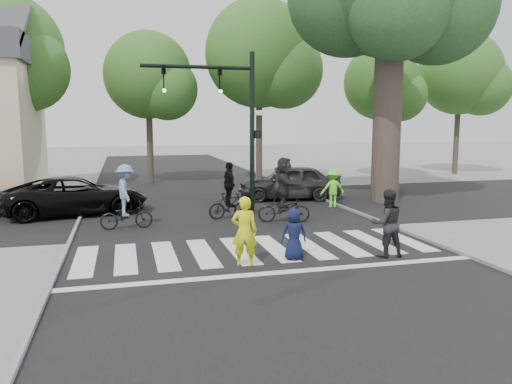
{
  "coord_description": "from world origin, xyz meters",
  "views": [
    {
      "loc": [
        -3.45,
        -11.88,
        3.5
      ],
      "look_at": [
        0.5,
        3.0,
        1.3
      ],
      "focal_mm": 35.0,
      "sensor_mm": 36.0,
      "label": 1
    }
  ],
  "objects_px": {
    "pedestrian_woman": "(244,231)",
    "cyclist_right": "(284,194)",
    "car_grey": "(289,182)",
    "traffic_signal": "(230,110)",
    "car_suv": "(77,196)",
    "pedestrian_adult": "(387,223)",
    "pedestrian_child": "(294,234)",
    "cyclist_left": "(126,201)",
    "cyclist_mid": "(229,195)"
  },
  "relations": [
    {
      "from": "car_suv",
      "to": "cyclist_left",
      "type": "bearing_deg",
      "value": -160.62
    },
    {
      "from": "cyclist_left",
      "to": "car_grey",
      "type": "xyz_separation_m",
      "value": [
        7.12,
        4.54,
        -0.14
      ]
    },
    {
      "from": "pedestrian_woman",
      "to": "pedestrian_child",
      "type": "relative_size",
      "value": 1.29
    },
    {
      "from": "pedestrian_child",
      "to": "car_grey",
      "type": "xyz_separation_m",
      "value": [
        3.04,
        9.39,
        0.11
      ]
    },
    {
      "from": "cyclist_left",
      "to": "cyclist_right",
      "type": "distance_m",
      "value": 5.3
    },
    {
      "from": "pedestrian_woman",
      "to": "pedestrian_adult",
      "type": "height_order",
      "value": "pedestrian_adult"
    },
    {
      "from": "pedestrian_child",
      "to": "cyclist_left",
      "type": "xyz_separation_m",
      "value": [
        -4.08,
        4.85,
        0.26
      ]
    },
    {
      "from": "pedestrian_adult",
      "to": "cyclist_mid",
      "type": "xyz_separation_m",
      "value": [
        -2.86,
        6.08,
        -0.05
      ]
    },
    {
      "from": "traffic_signal",
      "to": "car_grey",
      "type": "bearing_deg",
      "value": 41.8
    },
    {
      "from": "cyclist_left",
      "to": "car_grey",
      "type": "distance_m",
      "value": 8.45
    },
    {
      "from": "pedestrian_child",
      "to": "car_grey",
      "type": "height_order",
      "value": "car_grey"
    },
    {
      "from": "cyclist_right",
      "to": "car_suv",
      "type": "bearing_deg",
      "value": 154.13
    },
    {
      "from": "pedestrian_woman",
      "to": "cyclist_mid",
      "type": "height_order",
      "value": "cyclist_mid"
    },
    {
      "from": "pedestrian_child",
      "to": "cyclist_left",
      "type": "distance_m",
      "value": 6.34
    },
    {
      "from": "pedestrian_woman",
      "to": "cyclist_right",
      "type": "bearing_deg",
      "value": -104.95
    },
    {
      "from": "traffic_signal",
      "to": "pedestrian_adult",
      "type": "distance_m",
      "value": 7.89
    },
    {
      "from": "cyclist_mid",
      "to": "cyclist_right",
      "type": "relative_size",
      "value": 0.9
    },
    {
      "from": "cyclist_right",
      "to": "car_grey",
      "type": "bearing_deg",
      "value": 69.32
    },
    {
      "from": "cyclist_right",
      "to": "car_suv",
      "type": "xyz_separation_m",
      "value": [
        -7.07,
        3.43,
        -0.29
      ]
    },
    {
      "from": "car_grey",
      "to": "cyclist_left",
      "type": "bearing_deg",
      "value": -47.7
    },
    {
      "from": "pedestrian_adult",
      "to": "traffic_signal",
      "type": "bearing_deg",
      "value": -64.78
    },
    {
      "from": "cyclist_right",
      "to": "car_suv",
      "type": "relative_size",
      "value": 0.44
    },
    {
      "from": "car_grey",
      "to": "cyclist_right",
      "type": "bearing_deg",
      "value": -10.91
    },
    {
      "from": "pedestrian_child",
      "to": "cyclist_mid",
      "type": "xyz_separation_m",
      "value": [
        -0.47,
        5.71,
        0.18
      ]
    },
    {
      "from": "pedestrian_adult",
      "to": "cyclist_right",
      "type": "bearing_deg",
      "value": -72.9
    },
    {
      "from": "pedestrian_woman",
      "to": "pedestrian_child",
      "type": "bearing_deg",
      "value": -158.08
    },
    {
      "from": "pedestrian_adult",
      "to": "cyclist_left",
      "type": "bearing_deg",
      "value": -35.24
    },
    {
      "from": "cyclist_left",
      "to": "cyclist_mid",
      "type": "relative_size",
      "value": 1.04
    },
    {
      "from": "cyclist_mid",
      "to": "car_grey",
      "type": "distance_m",
      "value": 5.09
    },
    {
      "from": "pedestrian_child",
      "to": "pedestrian_woman",
      "type": "bearing_deg",
      "value": 17.04
    },
    {
      "from": "cyclist_left",
      "to": "car_suv",
      "type": "bearing_deg",
      "value": 119.51
    },
    {
      "from": "cyclist_mid",
      "to": "cyclist_right",
      "type": "distance_m",
      "value": 2.05
    },
    {
      "from": "cyclist_right",
      "to": "cyclist_left",
      "type": "bearing_deg",
      "value": 176.8
    },
    {
      "from": "cyclist_left",
      "to": "traffic_signal",
      "type": "bearing_deg",
      "value": 22.43
    },
    {
      "from": "cyclist_mid",
      "to": "car_grey",
      "type": "relative_size",
      "value": 0.45
    },
    {
      "from": "cyclist_right",
      "to": "car_grey",
      "type": "xyz_separation_m",
      "value": [
        1.83,
        4.84,
        -0.24
      ]
    },
    {
      "from": "traffic_signal",
      "to": "pedestrian_woman",
      "type": "relative_size",
      "value": 3.5
    },
    {
      "from": "traffic_signal",
      "to": "pedestrian_child",
      "type": "xyz_separation_m",
      "value": [
        0.29,
        -6.42,
        -3.24
      ]
    },
    {
      "from": "car_suv",
      "to": "car_grey",
      "type": "bearing_deg",
      "value": -91.11
    },
    {
      "from": "pedestrian_woman",
      "to": "pedestrian_adult",
      "type": "xyz_separation_m",
      "value": [
        3.73,
        -0.17,
        0.03
      ]
    },
    {
      "from": "cyclist_mid",
      "to": "car_suv",
      "type": "height_order",
      "value": "cyclist_mid"
    },
    {
      "from": "cyclist_mid",
      "to": "cyclist_right",
      "type": "bearing_deg",
      "value": -34.5
    },
    {
      "from": "traffic_signal",
      "to": "cyclist_left",
      "type": "height_order",
      "value": "traffic_signal"
    },
    {
      "from": "traffic_signal",
      "to": "pedestrian_child",
      "type": "distance_m",
      "value": 7.19
    },
    {
      "from": "cyclist_left",
      "to": "cyclist_right",
      "type": "bearing_deg",
      "value": -3.2
    },
    {
      "from": "cyclist_left",
      "to": "pedestrian_child",
      "type": "bearing_deg",
      "value": -49.94
    },
    {
      "from": "pedestrian_child",
      "to": "car_grey",
      "type": "distance_m",
      "value": 9.87
    },
    {
      "from": "cyclist_left",
      "to": "pedestrian_woman",
      "type": "bearing_deg",
      "value": -61.56
    },
    {
      "from": "pedestrian_adult",
      "to": "car_suv",
      "type": "distance_m",
      "value": 11.74
    },
    {
      "from": "car_grey",
      "to": "pedestrian_woman",
      "type": "bearing_deg",
      "value": -14.77
    }
  ]
}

